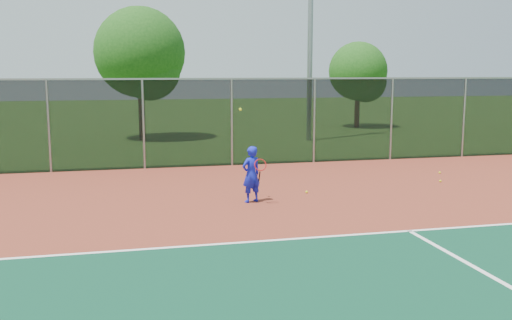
# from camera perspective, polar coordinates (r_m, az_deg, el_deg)

# --- Properties ---
(ground) EXTENTS (120.00, 120.00, 0.00)m
(ground) POSITION_cam_1_polar(r_m,az_deg,el_deg) (8.81, 12.71, -13.19)
(ground) COLOR #295317
(ground) RESTS_ON ground
(court_apron) EXTENTS (30.00, 20.00, 0.02)m
(court_apron) POSITION_cam_1_polar(r_m,az_deg,el_deg) (10.53, 7.93, -9.29)
(court_apron) COLOR maroon
(court_apron) RESTS_ON ground
(fence_back) EXTENTS (30.00, 0.06, 3.03)m
(fence_back) POSITION_cam_1_polar(r_m,az_deg,el_deg) (19.74, -2.44, 3.90)
(fence_back) COLOR black
(fence_back) RESTS_ON court_apron
(tennis_player) EXTENTS (0.61, 0.67, 2.36)m
(tennis_player) POSITION_cam_1_polar(r_m,az_deg,el_deg) (14.22, -0.47, -1.42)
(tennis_player) COLOR #151EC5
(tennis_player) RESTS_ON court_apron
(practice_ball_0) EXTENTS (0.07, 0.07, 0.07)m
(practice_ball_0) POSITION_cam_1_polar(r_m,az_deg,el_deg) (15.44, 5.09, -3.20)
(practice_ball_0) COLOR yellow
(practice_ball_0) RESTS_ON court_apron
(practice_ball_1) EXTENTS (0.07, 0.07, 0.07)m
(practice_ball_1) POSITION_cam_1_polar(r_m,az_deg,el_deg) (17.22, -0.75, -1.90)
(practice_ball_1) COLOR yellow
(practice_ball_1) RESTS_ON court_apron
(practice_ball_2) EXTENTS (0.07, 0.07, 0.07)m
(practice_ball_2) POSITION_cam_1_polar(r_m,az_deg,el_deg) (19.21, 17.89, -1.20)
(practice_ball_2) COLOR yellow
(practice_ball_2) RESTS_ON court_apron
(practice_ball_4) EXTENTS (0.07, 0.07, 0.07)m
(practice_ball_4) POSITION_cam_1_polar(r_m,az_deg,el_deg) (17.75, 17.95, -2.01)
(practice_ball_4) COLOR yellow
(practice_ball_4) RESTS_ON court_apron
(tree_back_left) EXTENTS (4.29, 4.29, 6.30)m
(tree_back_left) POSITION_cam_1_polar(r_m,az_deg,el_deg) (27.91, -11.31, 10.11)
(tree_back_left) COLOR #392115
(tree_back_left) RESTS_ON ground
(tree_back_mid) EXTENTS (3.38, 3.38, 4.96)m
(tree_back_mid) POSITION_cam_1_polar(r_m,az_deg,el_deg) (33.83, 10.37, 8.47)
(tree_back_mid) COLOR #392115
(tree_back_mid) RESTS_ON ground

